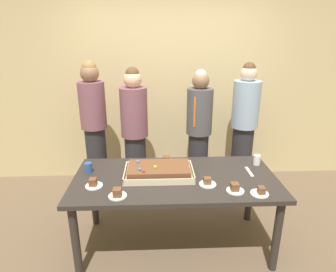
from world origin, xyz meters
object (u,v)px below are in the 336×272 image
Objects in this scene: plated_slice_near_left at (260,192)px; plated_slice_near_right at (207,182)px; drink_cup_middle at (88,168)px; cake_server_utensil at (249,172)px; person_far_right_suit at (94,128)px; sheet_cake at (159,171)px; plated_slice_far_left at (117,194)px; party_table at (175,185)px; plated_slice_far_right at (93,184)px; person_striped_tie_right at (135,133)px; person_serving_front at (244,127)px; drink_cup_nearest at (257,160)px; plated_slice_center_back at (167,160)px; person_green_shirt_behind at (199,132)px; plated_slice_center_front at (235,189)px.

plated_slice_near_left is 1.00× the size of plated_slice_near_right.
cake_server_utensil is at bearing -2.06° from drink_cup_middle.
person_far_right_suit is (-1.20, 1.17, 0.14)m from plated_slice_near_right.
sheet_cake is 4.25× the size of plated_slice_far_left.
cake_server_utensil is at bearing 84.82° from plated_slice_near_left.
plated_slice_near_left is at bearing -26.20° from party_table.
person_striped_tie_right is (0.28, 1.10, 0.09)m from plated_slice_far_right.
party_table is 12.47× the size of plated_slice_near_left.
drink_cup_nearest is at bearing 38.62° from person_serving_front.
person_striped_tie_right reaches higher than plated_slice_center_back.
person_serving_front is (1.02, 0.76, 0.11)m from plated_slice_center_back.
person_green_shirt_behind reaches higher than plated_slice_far_left.
drink_cup_nearest is (0.90, -0.10, 0.03)m from plated_slice_center_back.
party_table is at bearing -8.73° from drink_cup_middle.
person_serving_front reaches higher than plated_slice_near_right.
drink_cup_middle reaches higher than plated_slice_far_right.
drink_cup_nearest is at bearing 11.20° from sheet_cake.
party_table is 0.33m from plated_slice_near_right.
drink_cup_nearest is (1.56, 0.38, 0.02)m from plated_slice_far_right.
person_striped_tie_right is (-0.28, 0.92, 0.07)m from sheet_cake.
plated_slice_near_left is 1.00× the size of plated_slice_far_left.
person_serving_front is (1.11, 1.06, 0.08)m from sheet_cake.
plated_slice_center_front is at bearing -17.22° from drink_cup_middle.
sheet_cake is 4.25× the size of plated_slice_far_right.
plated_slice_far_right is 1.00× the size of plated_slice_center_front.
person_serving_front reaches higher than person_green_shirt_behind.
plated_slice_far_left reaches higher than cake_server_utensil.
cake_server_utensil is at bearing 1.88° from sheet_cake.
person_green_shirt_behind reaches higher than plated_slice_near_right.
plated_slice_center_back is at bearing 161.02° from cake_server_utensil.
plated_slice_far_left reaches higher than plated_slice_near_right.
plated_slice_far_left is 0.75× the size of cake_server_utensil.
plated_slice_near_right reaches higher than plated_slice_center_back.
drink_cup_nearest is at bearing 74.15° from plated_slice_near_left.
sheet_cake is (-0.15, 0.04, 0.13)m from party_table.
drink_cup_nearest is (0.36, 0.52, 0.02)m from plated_slice_center_front.
person_green_shirt_behind reaches higher than plated_slice_near_left.
drink_cup_middle is at bearing -14.92° from person_serving_front.
drink_cup_middle is (-0.10, 0.27, 0.02)m from plated_slice_far_right.
person_striped_tie_right reaches higher than plated_slice_far_right.
plated_slice_near_right is at bearing 149.52° from plated_slice_center_front.
person_green_shirt_behind is (0.36, 0.98, 0.18)m from party_table.
plated_slice_near_right is 0.75× the size of cake_server_utensil.
person_serving_front is at bearing 43.64° from sheet_cake.
plated_slice_near_right is at bearing 15.21° from person_striped_tie_right.
sheet_cake is 3.19× the size of cake_server_utensil.
plated_slice_near_right is 1.00× the size of plated_slice_far_left.
plated_slice_center_front is (0.21, -0.12, 0.00)m from plated_slice_near_right.
drink_cup_nearest is 1.93m from person_far_right_suit.
cake_server_utensil is (0.23, 0.35, -0.02)m from plated_slice_center_front.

